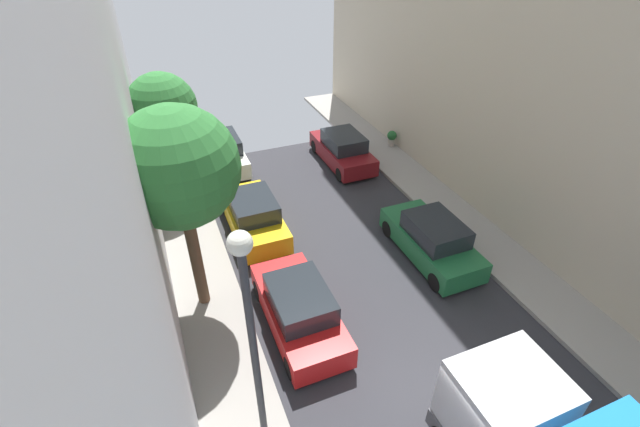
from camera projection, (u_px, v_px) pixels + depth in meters
The scene contains 12 objects.
ground at pixel (466, 423), 10.69m from camera, with size 32.00×32.00×0.00m, color #2D2D33.
sidewalk_right at pixel (616, 356), 12.19m from camera, with size 2.00×44.00×0.15m, color gray.
parked_car_left_3 at pixel (299, 309), 12.76m from camera, with size 1.78×4.20×1.57m.
parked_car_left_4 at pixel (253, 216), 16.63m from camera, with size 1.78×4.20×1.57m.
parked_car_left_5 at pixel (222, 152), 20.95m from camera, with size 1.78×4.20×1.57m.
parked_car_right_1 at pixel (432, 240), 15.42m from camera, with size 1.78×4.20×1.57m.
parked_car_right_2 at pixel (343, 150), 21.15m from camera, with size 1.78×4.20×1.57m.
street_tree_0 at pixel (162, 108), 16.86m from camera, with size 2.65×2.65×5.17m.
street_tree_2 at pixel (177, 169), 11.19m from camera, with size 3.24×3.24×6.32m.
potted_plant_0 at pixel (392, 137), 22.55m from camera, with size 0.48×0.48×0.80m.
potted_plant_1 at pixel (153, 149), 21.56m from camera, with size 0.48×0.48×0.74m.
lamp_post at pixel (250, 321), 8.13m from camera, with size 0.44×0.44×5.90m.
Camera 1 is at (-5.49, -4.12, 10.27)m, focal length 24.81 mm.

